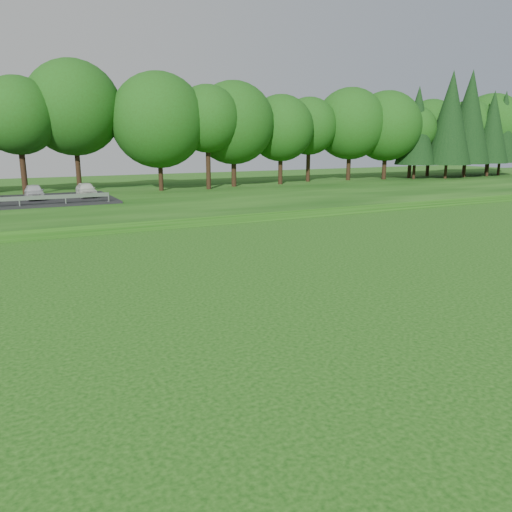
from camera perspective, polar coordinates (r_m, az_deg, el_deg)
berm at (r=49.52m, az=-2.63°, el=7.17°), size 130.00×30.00×0.60m
walking_path at (r=37.38m, az=6.40°, el=4.72°), size 130.00×1.60×0.04m
treeline at (r=52.99m, az=-4.59°, el=15.97°), size 104.00×7.00×15.00m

